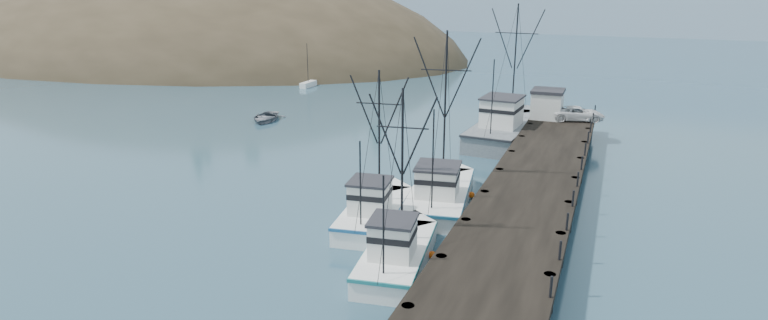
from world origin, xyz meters
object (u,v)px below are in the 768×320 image
at_px(trawler_near, 398,252).
at_px(pickup_truck, 578,113).
at_px(pier, 536,177).
at_px(work_vessel, 507,127).
at_px(pier_shed, 547,103).
at_px(trawler_mid, 376,210).
at_px(trawler_far, 440,192).
at_px(motorboat, 265,121).

relative_size(trawler_near, pickup_truck, 2.05).
height_order(pier, pickup_truck, pickup_truck).
height_order(work_vessel, pier_shed, work_vessel).
relative_size(trawler_mid, pickup_truck, 2.05).
xyz_separation_m(trawler_far, pier_shed, (4.56, 21.09, 2.60)).
xyz_separation_m(trawler_far, work_vessel, (1.14, 19.00, 0.41)).
distance_m(pier, trawler_near, 14.21).
xyz_separation_m(trawler_mid, pier_shed, (7.50, 25.79, 2.60)).
bearing_deg(trawler_mid, pier_shed, 73.78).
bearing_deg(motorboat, pier_shed, -6.19).
height_order(pier_shed, motorboat, pier_shed).
bearing_deg(pier_shed, trawler_mid, -106.22).
xyz_separation_m(pier, trawler_mid, (-9.00, -7.79, -0.87)).
relative_size(pier, trawler_near, 4.40).
bearing_deg(pickup_truck, motorboat, 82.34).
bearing_deg(trawler_near, pickup_truck, 77.24).
height_order(trawler_mid, pier_shed, trawler_mid).
xyz_separation_m(trawler_near, trawler_mid, (-3.43, 5.26, -0.00)).
distance_m(pier, work_vessel, 16.66).
relative_size(trawler_mid, pier_shed, 3.13).
bearing_deg(work_vessel, motorboat, -176.53).
bearing_deg(trawler_near, trawler_mid, 123.15).
bearing_deg(trawler_far, pier, 27.05).
distance_m(trawler_far, work_vessel, 19.04).
xyz_separation_m(work_vessel, motorboat, (-26.22, -1.59, -1.23)).
bearing_deg(trawler_near, trawler_far, 92.83).
relative_size(trawler_near, pier_shed, 3.12).
distance_m(pier, trawler_far, 6.86).
relative_size(pier, trawler_mid, 4.39).
height_order(trawler_mid, trawler_far, trawler_far).
relative_size(work_vessel, motorboat, 3.05).
relative_size(pickup_truck, motorboat, 0.94).
xyz_separation_m(trawler_near, motorboat, (-25.57, 27.37, -0.82)).
bearing_deg(trawler_far, pier_shed, 77.81).
xyz_separation_m(trawler_near, pier_shed, (4.07, 31.04, 2.60)).
height_order(pier, trawler_near, trawler_near).
bearing_deg(trawler_mid, motorboat, 135.04).
relative_size(trawler_far, motorboat, 2.34).
bearing_deg(pier, trawler_mid, -139.14).
bearing_deg(trawler_near, work_vessel, 88.71).
bearing_deg(trawler_far, motorboat, 145.23).
relative_size(work_vessel, pickup_truck, 3.24).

